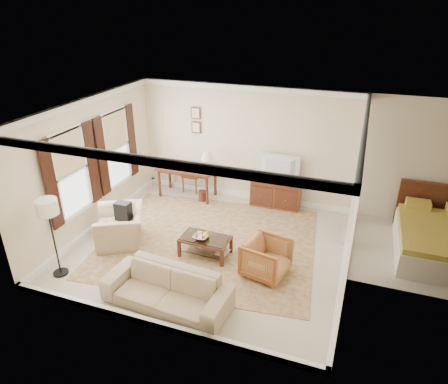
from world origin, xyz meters
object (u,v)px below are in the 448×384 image
Objects in this scene: striped_armchair at (266,256)px; sofa at (166,284)px; writing_desk at (187,171)px; coffee_table at (205,241)px; tv at (278,160)px; sideboard at (276,192)px; club_armchair at (120,221)px.

sofa is (-1.36, -1.37, 0.02)m from striped_armchair.
coffee_table is (1.46, -2.37, -0.39)m from writing_desk.
tv is at bearing 4.71° from writing_desk.
striped_armchair is at bearing -9.05° from coffee_table.
tv is 0.46× the size of sofa.
sideboard is 0.87m from tv.
club_armchair reaches higher than sofa.
writing_desk is 3.80m from striped_armchair.
club_armchair is 2.34m from sofa.
writing_desk is 2.54m from club_armchair.
tv is 4.32m from sofa.
club_armchair is at bearing 100.17° from striped_armchair.
coffee_table is 1.33m from striped_armchair.
striped_armchair is (2.77, -2.58, -0.31)m from writing_desk.
writing_desk is 4.21m from sofa.
club_armchair is (-2.73, -2.71, 0.11)m from sideboard.
tv is at bearing 71.77° from coffee_table.
sofa is at bearing -102.14° from sideboard.
club_armchair is at bearing -99.63° from writing_desk.
tv reaches higher than striped_armchair.
tv is 1.25× the size of striped_armchair.
coffee_table is 0.46× the size of sofa.
tv is 2.93m from striped_armchair.
club_armchair reaches higher than striped_armchair.
sideboard is 0.56× the size of sofa.
striped_armchair is at bearing 49.80° from sofa.
sofa reaches higher than coffee_table.
sideboard is 1.22× the size of coffee_table.
sideboard reaches higher than coffee_table.
sofa is at bearing 77.80° from tv.
club_armchair reaches higher than writing_desk.
striped_armchair is (0.46, -2.79, 0.02)m from sideboard.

